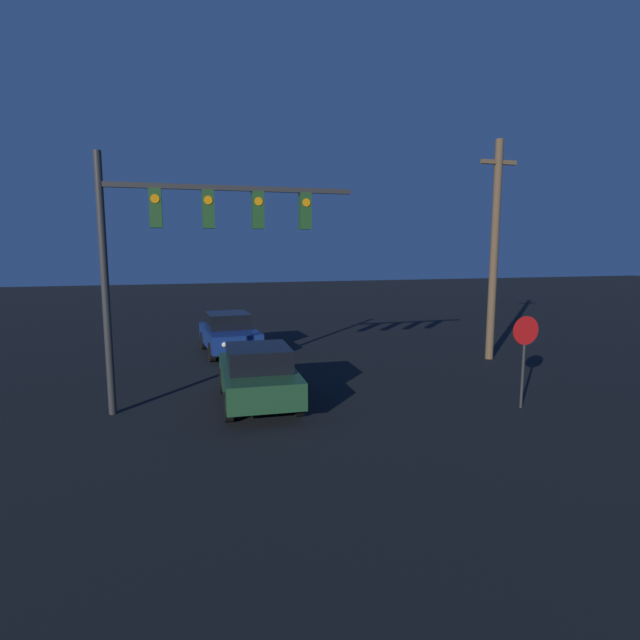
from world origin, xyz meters
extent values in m
cube|color=#1E4728|center=(-1.67, 14.60, 0.66)|extent=(1.91, 3.87, 0.64)
cube|color=black|center=(-1.67, 14.41, 1.25)|extent=(1.57, 1.76, 0.55)
cylinder|color=black|center=(-2.45, 15.81, 0.34)|extent=(0.22, 0.69, 0.68)
cylinder|color=black|center=(-0.80, 15.75, 0.34)|extent=(0.22, 0.69, 0.68)
cylinder|color=black|center=(-2.53, 13.45, 0.34)|extent=(0.22, 0.69, 0.68)
cylinder|color=black|center=(-0.89, 13.39, 0.34)|extent=(0.22, 0.69, 0.68)
sphere|color=#F9EFC6|center=(-2.09, 16.54, 0.72)|extent=(0.18, 0.18, 0.18)
sphere|color=#F9EFC6|center=(-1.11, 16.51, 0.72)|extent=(0.18, 0.18, 0.18)
cube|color=navy|center=(-1.79, 21.01, 0.66)|extent=(2.07, 3.93, 0.64)
cube|color=black|center=(-1.80, 21.20, 1.25)|extent=(1.64, 1.81, 0.55)
cylinder|color=black|center=(-0.88, 19.89, 0.34)|extent=(0.25, 0.70, 0.68)
cylinder|color=black|center=(-2.52, 19.77, 0.34)|extent=(0.25, 0.70, 0.68)
cylinder|color=black|center=(-1.06, 22.25, 0.34)|extent=(0.25, 0.70, 0.68)
cylinder|color=black|center=(-2.69, 22.12, 0.34)|extent=(0.25, 0.70, 0.68)
sphere|color=#F9EFC6|center=(-1.15, 19.12, 0.72)|extent=(0.18, 0.18, 0.18)
sphere|color=#F9EFC6|center=(-2.13, 19.05, 0.72)|extent=(0.18, 0.18, 0.18)
cylinder|color=#2D2D2D|center=(-5.17, 14.73, 3.06)|extent=(0.18, 0.18, 6.12)
cube|color=#2D2D2D|center=(-2.17, 14.73, 5.39)|extent=(5.99, 0.12, 0.12)
cube|color=#1E471E|center=(-3.97, 14.73, 4.88)|extent=(0.28, 0.28, 0.90)
cylinder|color=orange|center=(-3.97, 14.58, 5.08)|extent=(0.20, 0.02, 0.20)
cube|color=#1E471E|center=(-2.77, 14.73, 4.88)|extent=(0.28, 0.28, 0.90)
cylinder|color=orange|center=(-2.77, 14.58, 5.08)|extent=(0.20, 0.02, 0.20)
cube|color=#1E471E|center=(-1.57, 14.73, 4.88)|extent=(0.28, 0.28, 0.90)
cylinder|color=orange|center=(-1.57, 14.58, 5.08)|extent=(0.20, 0.02, 0.20)
cube|color=#1E471E|center=(-0.38, 14.73, 4.88)|extent=(0.28, 0.28, 0.90)
cylinder|color=orange|center=(-0.38, 14.58, 5.08)|extent=(0.20, 0.02, 0.20)
cylinder|color=#2D2D2D|center=(4.62, 12.50, 1.16)|extent=(0.07, 0.07, 2.31)
cylinder|color=red|center=(4.62, 12.48, 1.96)|extent=(0.71, 0.03, 0.71)
cylinder|color=brown|center=(7.15, 17.58, 3.81)|extent=(0.28, 0.28, 7.63)
cube|color=brown|center=(7.15, 17.58, 6.86)|extent=(1.35, 0.14, 0.14)
camera|label=1|loc=(-3.47, 2.25, 3.96)|focal=28.00mm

